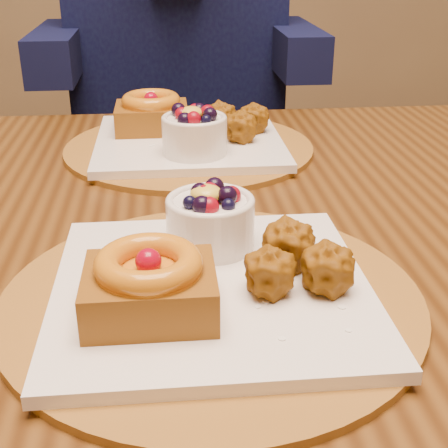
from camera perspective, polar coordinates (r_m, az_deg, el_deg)
The scene contains 4 objects.
dining_table at distance 0.80m, azimuth -2.33°, elevation -3.45°, with size 1.60×0.90×0.76m.
place_setting_near at distance 0.56m, azimuth -1.45°, elevation -4.77°, with size 0.38×0.38×0.09m.
place_setting_far at distance 0.96m, azimuth -3.40°, elevation 8.14°, with size 0.38×0.38×0.09m.
chair_far at distance 1.66m, azimuth -3.26°, elevation 3.98°, with size 0.48×0.48×0.84m.
Camera 1 is at (-0.06, -0.65, 1.06)m, focal length 50.00 mm.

